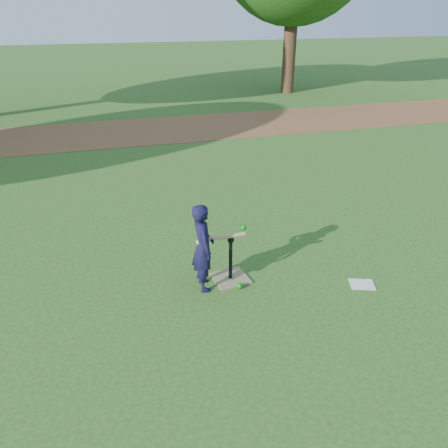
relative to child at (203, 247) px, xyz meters
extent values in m
plane|color=#285116|center=(-0.03, 0.32, -0.56)|extent=(80.00, 80.00, 0.00)
cube|color=brown|center=(-0.03, 7.82, -0.56)|extent=(24.00, 3.00, 0.01)
imported|color=black|center=(0.00, 0.00, 0.00)|extent=(0.28, 0.42, 1.13)
sphere|color=#0B8211|center=(0.42, -0.17, -0.52)|extent=(0.08, 0.08, 0.08)
cube|color=silver|center=(1.93, -0.52, -0.56)|extent=(0.36, 0.32, 0.01)
cube|color=#817852|center=(0.37, 0.07, -0.55)|extent=(0.48, 0.48, 0.02)
cylinder|color=black|center=(0.37, 0.07, -0.26)|extent=(0.05, 0.05, 0.55)
cylinder|color=black|center=(0.37, 0.07, 0.02)|extent=(0.08, 0.08, 0.06)
cylinder|color=tan|center=(0.25, 0.05, 0.08)|extent=(0.60, 0.06, 0.05)
sphere|color=tan|center=(-0.05, 0.01, 0.08)|extent=(0.06, 0.06, 0.06)
sphere|color=#0B8211|center=(0.56, 0.16, 0.11)|extent=(0.08, 0.08, 0.08)
cylinder|color=#382316|center=(6.47, 12.32, 1.15)|extent=(0.50, 0.50, 3.42)
camera|label=1|loc=(-1.02, -4.45, 2.61)|focal=35.00mm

